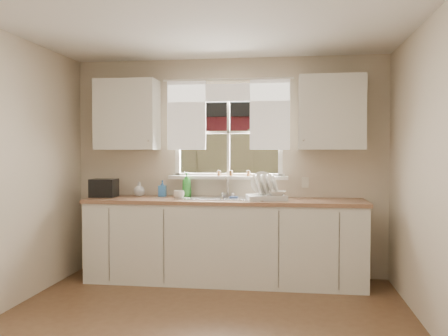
# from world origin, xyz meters

# --- Properties ---
(room_walls) EXTENTS (3.62, 4.02, 2.50)m
(room_walls) POSITION_xyz_m (0.00, -0.07, 1.24)
(room_walls) COLOR beige
(room_walls) RESTS_ON ground
(ceiling) EXTENTS (3.60, 4.00, 0.02)m
(ceiling) POSITION_xyz_m (0.00, 0.00, 2.50)
(ceiling) COLOR silver
(ceiling) RESTS_ON room_walls
(window) EXTENTS (1.38, 0.16, 1.06)m
(window) POSITION_xyz_m (0.00, 2.00, 1.49)
(window) COLOR white
(window) RESTS_ON room_walls
(curtains) EXTENTS (1.50, 0.03, 0.81)m
(curtains) POSITION_xyz_m (0.00, 1.95, 1.93)
(curtains) COLOR white
(curtains) RESTS_ON room_walls
(base_cabinets) EXTENTS (3.00, 0.62, 0.87)m
(base_cabinets) POSITION_xyz_m (0.00, 1.68, 0.43)
(base_cabinets) COLOR silver
(base_cabinets) RESTS_ON ground
(countertop) EXTENTS (3.04, 0.65, 0.04)m
(countertop) POSITION_xyz_m (0.00, 1.68, 0.89)
(countertop) COLOR #936749
(countertop) RESTS_ON base_cabinets
(upper_cabinet_left) EXTENTS (0.70, 0.33, 0.80)m
(upper_cabinet_left) POSITION_xyz_m (-1.15, 1.82, 1.85)
(upper_cabinet_left) COLOR silver
(upper_cabinet_left) RESTS_ON room_walls
(upper_cabinet_right) EXTENTS (0.70, 0.33, 0.80)m
(upper_cabinet_right) POSITION_xyz_m (1.15, 1.82, 1.85)
(upper_cabinet_right) COLOR silver
(upper_cabinet_right) RESTS_ON room_walls
(wall_outlet) EXTENTS (0.08, 0.01, 0.12)m
(wall_outlet) POSITION_xyz_m (0.88, 1.99, 1.08)
(wall_outlet) COLOR beige
(wall_outlet) RESTS_ON room_walls
(sill_jars) EXTENTS (0.38, 0.04, 0.06)m
(sill_jars) POSITION_xyz_m (0.06, 1.94, 1.18)
(sill_jars) COLOR brown
(sill_jars) RESTS_ON window
(backyard) EXTENTS (20.00, 10.00, 6.13)m
(backyard) POSITION_xyz_m (0.58, 8.42, 3.46)
(backyard) COLOR #335421
(backyard) RESTS_ON ground
(sink) EXTENTS (0.88, 0.52, 0.40)m
(sink) POSITION_xyz_m (0.00, 1.71, 0.84)
(sink) COLOR #B7B7BC
(sink) RESTS_ON countertop
(dish_rack) EXTENTS (0.46, 0.39, 0.30)m
(dish_rack) POSITION_xyz_m (0.46, 1.64, 0.99)
(dish_rack) COLOR silver
(dish_rack) RESTS_ON countertop
(bowl) EXTENTS (0.20, 0.20, 0.05)m
(bowl) POSITION_xyz_m (0.57, 1.59, 0.99)
(bowl) COLOR white
(bowl) RESTS_ON dish_rack
(soap_bottle_a) EXTENTS (0.13, 0.13, 0.28)m
(soap_bottle_a) POSITION_xyz_m (-0.46, 1.86, 1.05)
(soap_bottle_a) COLOR green
(soap_bottle_a) RESTS_ON countertop
(soap_bottle_b) EXTENTS (0.09, 0.09, 0.19)m
(soap_bottle_b) POSITION_xyz_m (-0.75, 1.87, 1.00)
(soap_bottle_b) COLOR #3576CA
(soap_bottle_b) RESTS_ON countertop
(soap_bottle_c) EXTENTS (0.17, 0.17, 0.17)m
(soap_bottle_c) POSITION_xyz_m (-1.03, 1.87, 0.99)
(soap_bottle_c) COLOR beige
(soap_bottle_c) RESTS_ON countertop
(saucer) EXTENTS (0.18, 0.18, 0.01)m
(saucer) POSITION_xyz_m (-0.46, 1.63, 0.92)
(saucer) COLOR beige
(saucer) RESTS_ON countertop
(cup) EXTENTS (0.15, 0.15, 0.09)m
(cup) POSITION_xyz_m (-0.49, 1.60, 0.96)
(cup) COLOR silver
(cup) RESTS_ON countertop
(black_appliance) EXTENTS (0.29, 0.25, 0.20)m
(black_appliance) POSITION_xyz_m (-1.40, 1.73, 1.01)
(black_appliance) COLOR black
(black_appliance) RESTS_ON countertop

